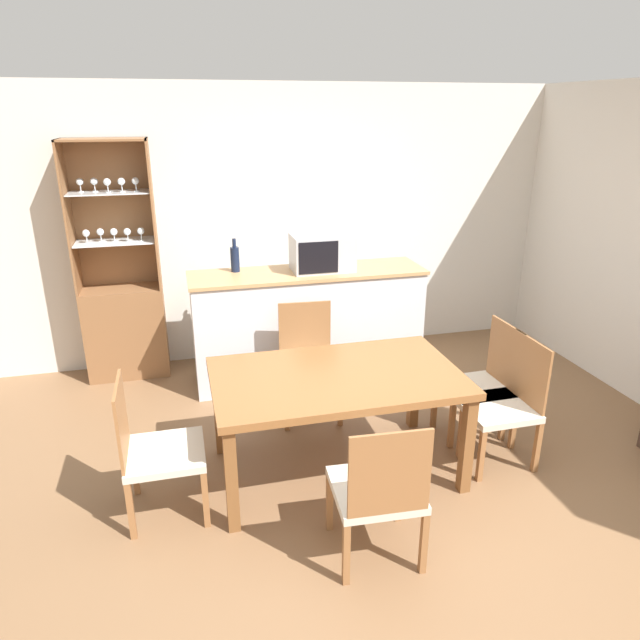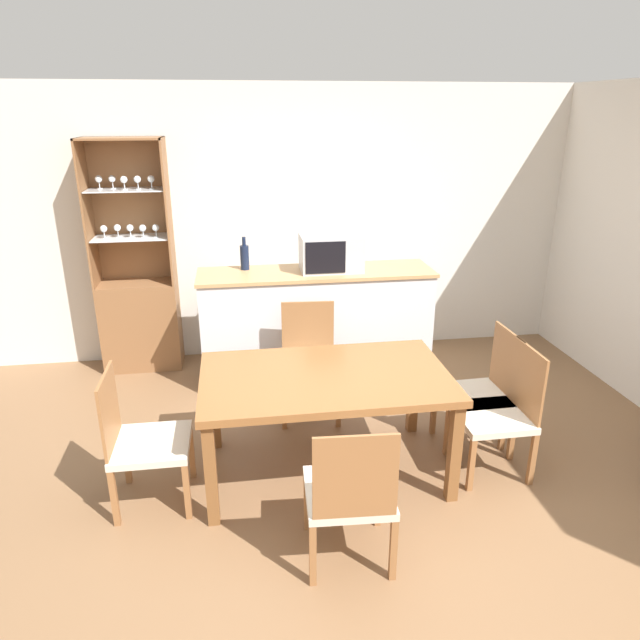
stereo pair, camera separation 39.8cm
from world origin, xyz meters
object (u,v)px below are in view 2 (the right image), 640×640
object	(u,v)px
dining_chair_side_right_far	(481,392)
dining_chair_side_right_near	(499,412)
dining_chair_side_left_near	(142,441)
wine_bottle	(245,257)
display_cabinet	(140,305)
dining_table	(325,386)
dining_chair_head_near	(350,493)
dining_chair_head_far	(309,362)
microwave	(331,253)

from	to	relation	value
dining_chair_side_right_far	dining_chair_side_right_near	size ratio (longest dim) A/B	1.00
dining_chair_side_left_near	wine_bottle	bearing A→B (deg)	158.63
display_cabinet	dining_table	distance (m)	2.42
display_cabinet	dining_table	xyz separation A→B (m)	(1.44, -1.95, 0.04)
dining_chair_side_right_near	dining_chair_head_near	bearing A→B (deg)	120.59
dining_chair_head_near	wine_bottle	size ratio (longest dim) A/B	3.08
dining_chair_side_right_far	dining_chair_side_left_near	world-z (taller)	same
dining_chair_side_right_far	dining_chair_head_far	world-z (taller)	same
dining_chair_side_right_far	dining_chair_side_left_near	bearing A→B (deg)	95.80
microwave	dining_chair_head_near	bearing A→B (deg)	-97.12
dining_table	dining_chair_head_far	bearing A→B (deg)	89.74
dining_chair_head_far	dining_chair_side_right_far	bearing A→B (deg)	153.37
dining_chair_side_right_far	microwave	distance (m)	1.74
dining_chair_head_far	dining_chair_head_near	bearing A→B (deg)	94.01
dining_chair_side_left_near	display_cabinet	bearing A→B (deg)	-171.87
dining_table	dining_chair_head_near	size ratio (longest dim) A/B	1.81
dining_chair_side_left_near	dining_chair_head_far	size ratio (longest dim) A/B	1.00
dining_table	microwave	world-z (taller)	microwave
microwave	dining_chair_side_right_near	bearing A→B (deg)	-61.81
display_cabinet	dining_chair_head_far	size ratio (longest dim) A/B	2.37
dining_chair_head_far	dining_chair_side_right_near	world-z (taller)	same
dining_table	wine_bottle	distance (m)	1.74
dining_chair_head_far	microwave	distance (m)	1.01
display_cabinet	wine_bottle	xyz separation A→B (m)	(0.98, -0.34, 0.51)
dining_chair_side_right_far	wine_bottle	xyz separation A→B (m)	(-1.60, 1.46, 0.69)
display_cabinet	dining_chair_side_left_near	xyz separation A→B (m)	(0.29, -2.10, -0.17)
display_cabinet	wine_bottle	distance (m)	1.16
dining_chair_side_right_far	microwave	size ratio (longest dim) A/B	1.68
dining_chair_side_right_near	microwave	bearing A→B (deg)	28.00
dining_chair_side_left_near	wine_bottle	distance (m)	2.00
dining_chair_side_right_far	dining_chair_side_right_near	world-z (taller)	same
dining_chair_side_left_near	dining_table	bearing A→B (deg)	97.40
dining_chair_side_right_far	microwave	world-z (taller)	microwave
dining_chair_side_right_far	wine_bottle	distance (m)	2.27
dining_chair_side_right_far	dining_chair_side_right_near	distance (m)	0.29
display_cabinet	dining_chair_side_right_far	size ratio (longest dim) A/B	2.37
dining_chair_side_left_near	dining_chair_side_right_near	xyz separation A→B (m)	(2.29, -0.00, 0.00)
dining_chair_side_left_near	dining_chair_side_right_near	world-z (taller)	same
display_cabinet	microwave	size ratio (longest dim) A/B	3.98
dining_chair_side_left_near	dining_chair_head_far	distance (m)	1.51
dining_chair_head_near	dining_chair_side_right_far	size ratio (longest dim) A/B	1.00
dining_chair_head_near	microwave	distance (m)	2.42
dining_table	microwave	distance (m)	1.58
dining_chair_side_left_near	microwave	xyz separation A→B (m)	(1.43, 1.61, 0.73)
dining_chair_head_near	dining_table	bearing A→B (deg)	93.19
dining_table	dining_chair_side_right_near	size ratio (longest dim) A/B	1.81
dining_chair_side_right_near	dining_chair_side_right_far	bearing A→B (deg)	-0.19
dining_chair_head_near	display_cabinet	bearing A→B (deg)	120.66
dining_chair_side_right_far	dining_chair_head_far	bearing A→B (deg)	57.77
display_cabinet	dining_chair_head_far	xyz separation A→B (m)	(1.44, -1.12, -0.17)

